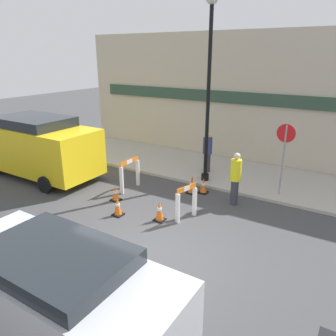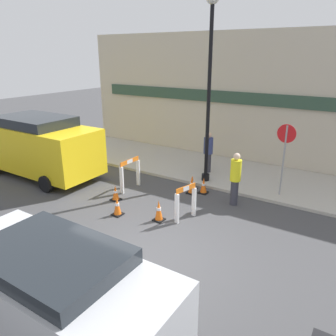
{
  "view_description": "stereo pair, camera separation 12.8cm",
  "coord_description": "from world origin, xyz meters",
  "px_view_note": "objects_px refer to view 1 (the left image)",
  "views": [
    {
      "loc": [
        3.91,
        -5.48,
        4.58
      ],
      "look_at": [
        -1.48,
        3.19,
        1.0
      ],
      "focal_mm": 35.0,
      "sensor_mm": 36.0,
      "label": 1
    },
    {
      "loc": [
        4.02,
        -5.42,
        4.58
      ],
      "look_at": [
        -1.48,
        3.19,
        1.0
      ],
      "focal_mm": 35.0,
      "sensor_mm": 36.0,
      "label": 2
    }
  ],
  "objects_px": {
    "streetlamp_post": "(209,68)",
    "work_van": "(36,144)",
    "person_worker": "(235,177)",
    "person_pedestrian": "(207,151)",
    "stop_sign": "(284,148)",
    "parked_car_1": "(59,290)"
  },
  "relations": [
    {
      "from": "streetlamp_post",
      "to": "person_worker",
      "type": "relative_size",
      "value": 3.72
    },
    {
      "from": "streetlamp_post",
      "to": "work_van",
      "type": "bearing_deg",
      "value": -155.08
    },
    {
      "from": "parked_car_1",
      "to": "work_van",
      "type": "relative_size",
      "value": 0.83
    },
    {
      "from": "work_van",
      "to": "person_pedestrian",
      "type": "bearing_deg",
      "value": 33.13
    },
    {
      "from": "person_pedestrian",
      "to": "work_van",
      "type": "height_order",
      "value": "work_van"
    },
    {
      "from": "work_van",
      "to": "streetlamp_post",
      "type": "bearing_deg",
      "value": 24.92
    },
    {
      "from": "streetlamp_post",
      "to": "person_pedestrian",
      "type": "height_order",
      "value": "streetlamp_post"
    },
    {
      "from": "stop_sign",
      "to": "work_van",
      "type": "distance_m",
      "value": 9.08
    },
    {
      "from": "streetlamp_post",
      "to": "person_worker",
      "type": "height_order",
      "value": "streetlamp_post"
    },
    {
      "from": "streetlamp_post",
      "to": "person_worker",
      "type": "bearing_deg",
      "value": -36.8
    },
    {
      "from": "person_pedestrian",
      "to": "work_van",
      "type": "xyz_separation_m",
      "value": [
        -5.56,
        -3.63,
        0.32
      ]
    },
    {
      "from": "parked_car_1",
      "to": "person_pedestrian",
      "type": "bearing_deg",
      "value": 99.36
    },
    {
      "from": "stop_sign",
      "to": "parked_car_1",
      "type": "height_order",
      "value": "stop_sign"
    },
    {
      "from": "stop_sign",
      "to": "person_worker",
      "type": "distance_m",
      "value": 1.9
    },
    {
      "from": "stop_sign",
      "to": "parked_car_1",
      "type": "relative_size",
      "value": 0.55
    },
    {
      "from": "stop_sign",
      "to": "parked_car_1",
      "type": "distance_m",
      "value": 8.03
    },
    {
      "from": "person_worker",
      "to": "person_pedestrian",
      "type": "height_order",
      "value": "person_worker"
    },
    {
      "from": "person_worker",
      "to": "parked_car_1",
      "type": "bearing_deg",
      "value": 58.66
    },
    {
      "from": "streetlamp_post",
      "to": "work_van",
      "type": "xyz_separation_m",
      "value": [
        -5.92,
        -2.75,
        -2.85
      ]
    },
    {
      "from": "stop_sign",
      "to": "person_pedestrian",
      "type": "distance_m",
      "value": 3.21
    },
    {
      "from": "stop_sign",
      "to": "person_worker",
      "type": "relative_size",
      "value": 1.39
    },
    {
      "from": "parked_car_1",
      "to": "streetlamp_post",
      "type": "bearing_deg",
      "value": 97.85
    }
  ]
}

